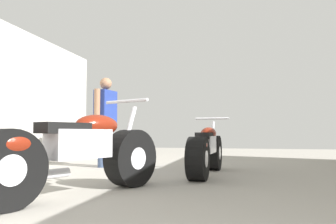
% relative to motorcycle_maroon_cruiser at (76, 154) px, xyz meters
% --- Properties ---
extents(ground_plane, '(18.51, 18.51, 0.00)m').
position_rel_motorcycle_maroon_cruiser_xyz_m(ground_plane, '(0.72, 1.03, -0.42)').
color(ground_plane, '#9E998E').
extents(motorcycle_maroon_cruiser, '(1.12, 2.06, 1.01)m').
position_rel_motorcycle_maroon_cruiser_xyz_m(motorcycle_maroon_cruiser, '(0.00, 0.00, 0.00)').
color(motorcycle_maroon_cruiser, black).
rests_on(motorcycle_maroon_cruiser, ground_plane).
extents(motorcycle_black_naked, '(0.56, 1.88, 0.88)m').
position_rel_motorcycle_maroon_cruiser_xyz_m(motorcycle_black_naked, '(1.08, 1.94, -0.06)').
color(motorcycle_black_naked, black).
rests_on(motorcycle_black_naked, ground_plane).
extents(mechanic_in_blue, '(0.31, 0.66, 1.64)m').
position_rel_motorcycle_maroon_cruiser_xyz_m(mechanic_in_blue, '(-0.84, 2.73, 0.51)').
color(mechanic_in_blue, '#384766').
rests_on(mechanic_in_blue, ground_plane).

